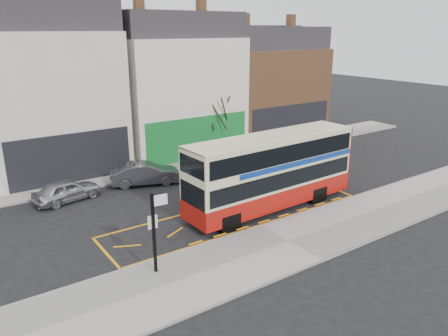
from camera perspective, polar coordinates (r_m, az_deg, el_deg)
ground at (r=21.51m, az=4.22°, el=-7.51°), size 120.00×120.00×0.00m
pavement at (r=19.94m, az=8.42°, el=-9.58°), size 40.00×4.00×0.15m
kerb at (r=21.22m, az=4.86°, el=-7.67°), size 40.00×0.15×0.15m
far_pavement at (r=30.22m, az=-8.94°, el=0.06°), size 50.00×3.00×0.15m
road_markings at (r=22.66m, az=1.67°, el=-6.09°), size 14.00×3.40×0.01m
terrace_left at (r=31.04m, az=-22.04°, el=9.40°), size 8.00×8.01×11.80m
terrace_green_shop at (r=34.19m, az=-6.99°, el=10.79°), size 9.00×8.01×11.30m
terrace_right at (r=39.24m, az=4.93°, el=11.01°), size 9.00×8.01×10.30m
double_decker_bus at (r=22.97m, az=6.32°, el=-0.31°), size 9.97×2.59×3.95m
bus_stop_post at (r=16.79m, az=-9.00°, el=-7.42°), size 0.80×0.18×3.26m
car_silver at (r=25.66m, az=-19.85°, el=-2.77°), size 3.88×2.18×1.25m
car_grey at (r=27.12m, az=-10.27°, el=-0.72°), size 4.46×2.81×1.39m
car_white at (r=31.58m, az=3.70°, el=2.14°), size 4.87×2.65×1.34m
street_tree_right at (r=32.28m, az=-0.95°, el=8.41°), size 2.65×2.65×5.73m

